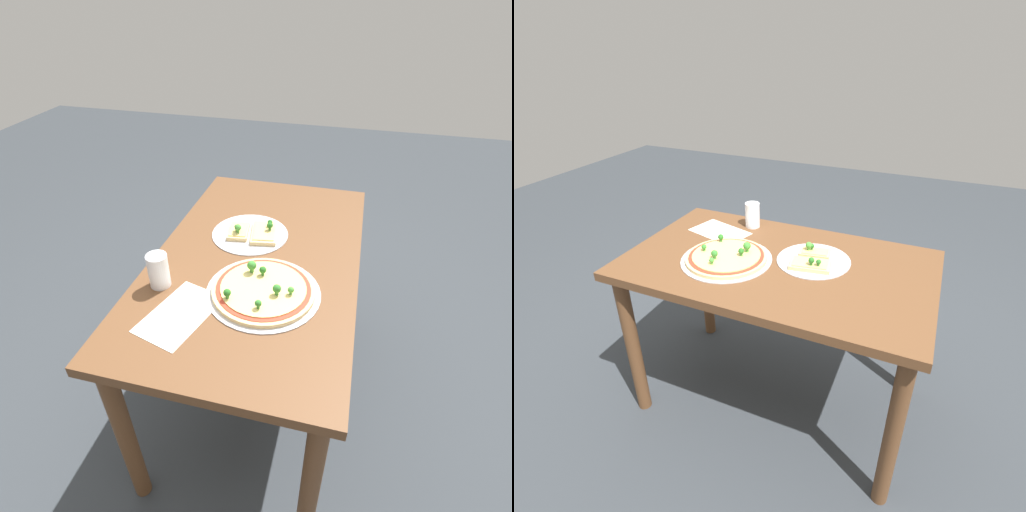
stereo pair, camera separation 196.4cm
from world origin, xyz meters
The scene contains 6 objects.
ground_plane centered at (0.00, 0.00, 0.00)m, with size 8.00×8.00×0.00m, color #33383D.
dining_table centered at (0.00, 0.00, 0.65)m, with size 1.23×0.73×0.76m.
pizza_tray_whole centered at (0.20, 0.07, 0.77)m, with size 0.37×0.37×0.07m.
pizza_tray_slice centered at (-0.13, -0.05, 0.77)m, with size 0.30×0.30×0.06m.
drinking_cup centered at (0.24, -0.27, 0.82)m, with size 0.07×0.07×0.12m, color white.
paper_menu centered at (0.35, -0.15, 0.76)m, with size 0.26×0.16×0.00m, color silver.
Camera 2 is at (-0.53, 1.30, 1.56)m, focal length 28.00 mm.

